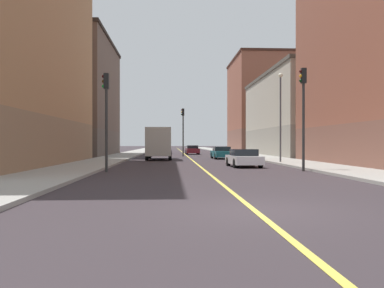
{
  "coord_description": "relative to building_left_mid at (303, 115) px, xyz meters",
  "views": [
    {
      "loc": [
        -2.08,
        -9.75,
        1.68
      ],
      "look_at": [
        0.44,
        37.05,
        1.55
      ],
      "focal_mm": 36.91,
      "sensor_mm": 36.0,
      "label": 1
    }
  ],
  "objects": [
    {
      "name": "lane_center_stripe",
      "position": [
        -15.37,
        7.6,
        -5.35
      ],
      "size": [
        0.16,
        154.0,
        0.01
      ],
      "primitive_type": "cube",
      "color": "#E5D14C",
      "rests_on": "ground"
    },
    {
      "name": "car_teal",
      "position": [
        -12.08,
        -9.72,
        -4.73
      ],
      "size": [
        2.03,
        4.54,
        1.29
      ],
      "color": "#196670",
      "rests_on": "ground"
    },
    {
      "name": "street_lamp_left_near",
      "position": [
        -8.58,
        -19.65,
        -0.85
      ],
      "size": [
        0.36,
        0.36,
        7.19
      ],
      "color": "#4C4C51",
      "rests_on": "ground"
    },
    {
      "name": "car_maroon",
      "position": [
        -14.3,
        6.58,
        -4.72
      ],
      "size": [
        1.98,
        4.51,
        1.31
      ],
      "color": "maroon",
      "rests_on": "ground"
    },
    {
      "name": "traffic_light_median_far",
      "position": [
        -15.94,
        -2.23,
        -1.5
      ],
      "size": [
        0.4,
        0.32,
        5.95
      ],
      "color": "#2D2D2D",
      "rests_on": "ground"
    },
    {
      "name": "car_black",
      "position": [
        -18.39,
        10.95,
        -4.75
      ],
      "size": [
        1.95,
        4.09,
        1.24
      ],
      "color": "black",
      "rests_on": "ground"
    },
    {
      "name": "building_left_far",
      "position": [
        0.0,
        24.27,
        3.62
      ],
      "size": [
        11.03,
        17.49,
        17.93
      ],
      "color": "brown",
      "rests_on": "ground"
    },
    {
      "name": "building_right_midblock",
      "position": [
        -30.75,
        1.35,
        2.26
      ],
      "size": [
        11.03,
        19.17,
        15.22
      ],
      "color": "brown",
      "rests_on": "ground"
    },
    {
      "name": "box_truck",
      "position": [
        -18.63,
        -11.46,
        -3.7
      ],
      "size": [
        2.5,
        7.38,
        3.15
      ],
      "color": "navy",
      "rests_on": "ground"
    },
    {
      "name": "sidewalk_left",
      "position": [
        -7.27,
        7.6,
        -5.28
      ],
      "size": [
        3.81,
        168.0,
        0.15
      ],
      "primitive_type": "cube",
      "color": "#9E9B93",
      "rests_on": "ground"
    },
    {
      "name": "building_left_mid",
      "position": [
        0.0,
        0.0,
        0.0
      ],
      "size": [
        11.03,
        24.0,
        10.7
      ],
      "color": "#9D9688",
      "rests_on": "ground"
    },
    {
      "name": "traffic_light_left_near",
      "position": [
        -9.59,
        -28.13,
        -1.4
      ],
      "size": [
        0.4,
        0.32,
        6.12
      ],
      "color": "#2D2D2D",
      "rests_on": "ground"
    },
    {
      "name": "sidewalk_right",
      "position": [
        -23.48,
        7.6,
        -5.28
      ],
      "size": [
        3.81,
        168.0,
        0.15
      ],
      "primitive_type": "cube",
      "color": "#9E9B93",
      "rests_on": "ground"
    },
    {
      "name": "car_white",
      "position": [
        -12.35,
        -23.78,
        -4.75
      ],
      "size": [
        2.1,
        4.01,
        1.25
      ],
      "color": "white",
      "rests_on": "ground"
    },
    {
      "name": "traffic_light_right_near",
      "position": [
        -21.19,
        -28.13,
        -1.65
      ],
      "size": [
        0.4,
        0.32,
        5.7
      ],
      "color": "#2D2D2D",
      "rests_on": "ground"
    },
    {
      "name": "ground_plane",
      "position": [
        -15.37,
        -41.4,
        -5.36
      ],
      "size": [
        400.0,
        400.0,
        0.0
      ],
      "primitive_type": "plane",
      "color": "#352C31",
      "rests_on": "ground"
    }
  ]
}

